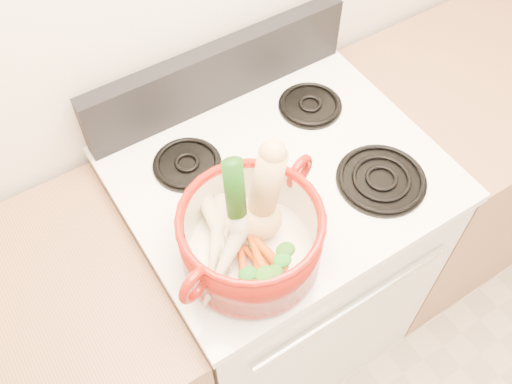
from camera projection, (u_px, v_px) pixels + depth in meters
stove_body at (275, 264)px, 1.82m from camera, size 0.76×0.65×0.92m
cooktop at (281, 174)px, 1.44m from camera, size 0.78×0.67×0.03m
control_backsplash at (219, 74)px, 1.50m from camera, size 0.76×0.05×0.18m
oven_handle at (356, 305)px, 1.40m from camera, size 0.60×0.02×0.02m
counter_right at (509, 131)px, 2.17m from camera, size 1.36×0.65×0.90m
burner_front_left at (251, 251)px, 1.28m from camera, size 0.22×0.22×0.02m
burner_front_right at (381, 179)px, 1.40m from camera, size 0.22×0.22×0.02m
burner_back_left at (187, 163)px, 1.43m from camera, size 0.17×0.17×0.02m
burner_back_right at (310, 104)px, 1.55m from camera, size 0.17×0.17×0.02m
dutch_oven at (251, 237)px, 1.20m from camera, size 0.39×0.39×0.15m
pot_handle_left at (195, 285)px, 1.08m from camera, size 0.09×0.05×0.09m
pot_handle_right at (299, 172)px, 1.24m from camera, size 0.09×0.05×0.09m
squash at (260, 197)px, 1.16m from camera, size 0.16×0.13×0.26m
leek at (238, 208)px, 1.14m from camera, size 0.06×0.09×0.28m
ginger at (233, 222)px, 1.25m from camera, size 0.09×0.08×0.04m
parsnip_0 at (223, 246)px, 1.22m from camera, size 0.14×0.19×0.05m
parsnip_1 at (216, 242)px, 1.21m from camera, size 0.17×0.20×0.06m
parsnip_2 at (215, 225)px, 1.23m from camera, size 0.09×0.22×0.06m
parsnip_3 at (223, 265)px, 1.17m from camera, size 0.18×0.14×0.06m
carrot_0 at (256, 260)px, 1.20m from camera, size 0.05×0.15×0.04m
carrot_1 at (243, 267)px, 1.19m from camera, size 0.08×0.14×0.04m
carrot_2 at (259, 245)px, 1.21m from camera, size 0.05×0.17×0.04m
carrot_3 at (258, 265)px, 1.18m from camera, size 0.08×0.15×0.04m
carrot_4 at (259, 261)px, 1.18m from camera, size 0.06×0.16×0.04m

